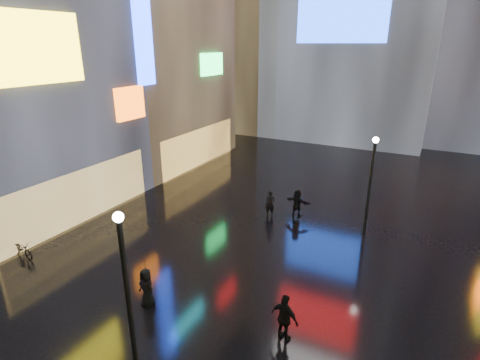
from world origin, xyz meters
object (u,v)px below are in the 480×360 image
Objects in this scene: lamp_near at (126,283)px; lamp_far at (371,180)px; pedestrian_3 at (285,318)px; bicycle at (22,249)px.

lamp_near is 1.00× the size of lamp_far.
lamp_far is 9.46m from pedestrian_3.
lamp_far reaches higher than bicycle.
lamp_near reaches higher than pedestrian_3.
lamp_far is (4.78, 12.24, 0.00)m from lamp_near.
bicycle is at bearing -144.07° from lamp_far.
pedestrian_3 is at bearing -82.42° from bicycle.
lamp_far is at bearing -50.06° from bicycle.
pedestrian_3 reaches higher than bicycle.
bicycle is at bearing 165.95° from lamp_near.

